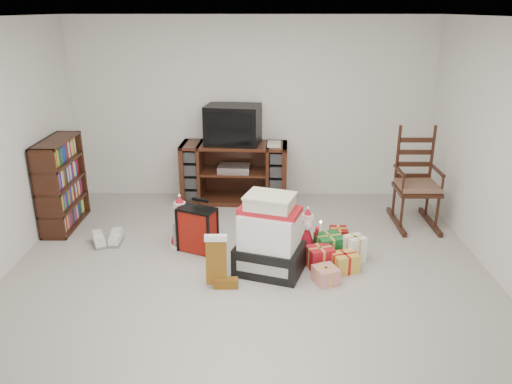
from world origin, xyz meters
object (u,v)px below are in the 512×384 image
gift_cluster (335,254)px  crt_television (233,125)px  bookshelf (62,185)px  red_suitcase (197,230)px  sneaker_pair (107,240)px  tv_stand (234,173)px  teddy_bear (257,253)px  rocking_chair (415,190)px  santa_figurine (307,236)px  gift_pile (269,240)px  mrs_claus_figurine (181,226)px

gift_cluster → crt_television: bearing=122.0°
bookshelf → crt_television: 2.32m
red_suitcase → sneaker_pair: bearing=-164.7°
tv_stand → red_suitcase: bearing=-99.1°
bookshelf → crt_television: bearing=23.4°
teddy_bear → sneaker_pair: bearing=162.6°
rocking_chair → sneaker_pair: size_ratio=3.34×
red_suitcase → gift_cluster: red_suitcase is taller
santa_figurine → sneaker_pair: santa_figurine is taller
tv_stand → rocking_chair: rocking_chair is taller
gift_pile → sneaker_pair: size_ratio=2.19×
red_suitcase → teddy_bear: bearing=-6.2°
mrs_claus_figurine → sneaker_pair: mrs_claus_figurine is taller
gift_pile → sneaker_pair: (-1.87, 0.63, -0.31)m
bookshelf → rocking_chair: (4.38, 0.14, -0.10)m
bookshelf → crt_television: (2.07, 0.90, 0.56)m
crt_television → mrs_claus_figurine: bearing=-101.3°
mrs_claus_figurine → tv_stand: bearing=69.0°
crt_television → sneaker_pair: bearing=-125.3°
bookshelf → gift_pile: (2.53, -1.16, -0.17)m
gift_cluster → crt_television: 2.42m
gift_cluster → red_suitcase: bearing=169.2°
santa_figurine → crt_television: (-0.89, 1.65, 0.88)m
tv_stand → gift_pile: 2.09m
teddy_bear → sneaker_pair: (-1.74, 0.54, -0.12)m
crt_television → bookshelf: bearing=-147.5°
gift_pile → mrs_claus_figurine: bearing=166.8°
mrs_claus_figurine → gift_cluster: (1.71, -0.44, -0.12)m
tv_stand → bookshelf: 2.25m
gift_pile → teddy_bear: bearing=165.5°
gift_pile → tv_stand: bearing=121.2°
gift_pile → santa_figurine: bearing=62.9°
bookshelf → gift_cluster: bearing=-16.8°
rocking_chair → teddy_bear: size_ratio=3.24×
rocking_chair → bookshelf: bearing=-178.2°
teddy_bear → gift_cluster: (0.84, 0.10, -0.06)m
red_suitcase → gift_pile: bearing=-6.7°
bookshelf → rocking_chair: 4.38m
santa_figurine → mrs_claus_figurine: size_ratio=0.90×
red_suitcase → sneaker_pair: 1.11m
bookshelf → gift_cluster: size_ratio=1.17×
red_suitcase → crt_television: 1.82m
rocking_chair → gift_pile: bearing=-144.7°
gift_pile → crt_television: 2.23m
gift_pile → gift_cluster: bearing=32.9°
mrs_claus_figurine → gift_cluster: mrs_claus_figurine is taller
gift_pile → red_suitcase: (-0.79, 0.47, -0.10)m
gift_pile → teddy_bear: (-0.13, 0.08, -0.19)m
rocking_chair → gift_cluster: 1.63m
tv_stand → santa_figurine: 1.86m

